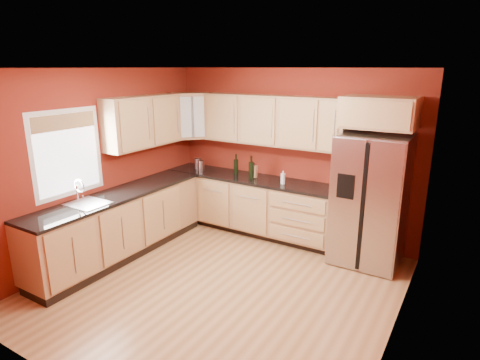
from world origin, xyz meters
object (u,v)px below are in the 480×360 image
at_px(refrigerator, 370,200).
at_px(knife_block, 254,171).
at_px(soap_dispenser, 283,177).
at_px(canister_left, 201,166).
at_px(wine_bottle_a, 236,164).

relative_size(refrigerator, knife_block, 8.93).
distance_m(refrigerator, soap_dispenser, 1.30).
bearing_deg(refrigerator, knife_block, 177.49).
bearing_deg(soap_dispenser, refrigerator, 0.02).
distance_m(canister_left, knife_block, 0.98).
bearing_deg(wine_bottle_a, knife_block, -6.34).
distance_m(refrigerator, wine_bottle_a, 2.20).
bearing_deg(knife_block, refrigerator, -8.28).
height_order(refrigerator, wine_bottle_a, refrigerator).
relative_size(refrigerator, soap_dispenser, 8.92).
distance_m(refrigerator, canister_left, 2.82).
bearing_deg(canister_left, refrigerator, -0.07).
relative_size(refrigerator, canister_left, 10.40).
xyz_separation_m(canister_left, knife_block, (0.97, 0.08, 0.01)).
relative_size(canister_left, knife_block, 0.86).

